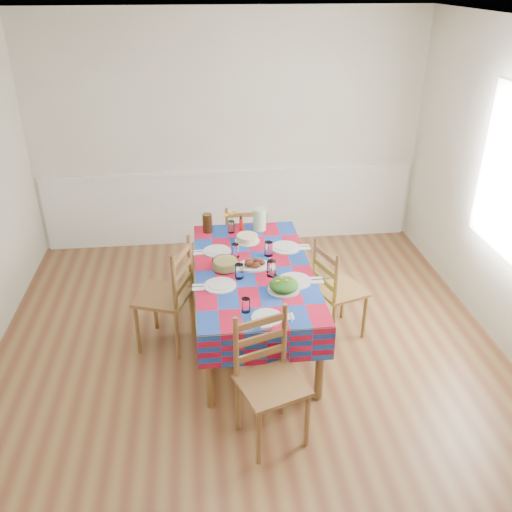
{
  "coord_description": "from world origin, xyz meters",
  "views": [
    {
      "loc": [
        -0.37,
        -3.64,
        3.01
      ],
      "look_at": [
        0.07,
        0.26,
        0.94
      ],
      "focal_mm": 38.0,
      "sensor_mm": 36.0,
      "label": 1
    }
  ],
  "objects_px": {
    "chair_near": "(269,381)",
    "chair_left": "(168,296)",
    "meat_platter": "(254,264)",
    "tea_pitcher": "(207,223)",
    "chair_right": "(336,290)",
    "chair_far": "(242,240)",
    "green_pitcher": "(260,219)",
    "dining_table": "(253,276)"
  },
  "relations": [
    {
      "from": "dining_table",
      "to": "green_pitcher",
      "type": "distance_m",
      "value": 0.81
    },
    {
      "from": "dining_table",
      "to": "green_pitcher",
      "type": "relative_size",
      "value": 8.53
    },
    {
      "from": "chair_left",
      "to": "chair_right",
      "type": "distance_m",
      "value": 1.49
    },
    {
      "from": "green_pitcher",
      "to": "chair_far",
      "type": "relative_size",
      "value": 0.26
    },
    {
      "from": "chair_left",
      "to": "chair_far",
      "type": "bearing_deg",
      "value": 167.73
    },
    {
      "from": "meat_platter",
      "to": "chair_far",
      "type": "height_order",
      "value": "chair_far"
    },
    {
      "from": "dining_table",
      "to": "chair_right",
      "type": "relative_size",
      "value": 2.01
    },
    {
      "from": "meat_platter",
      "to": "chair_left",
      "type": "xyz_separation_m",
      "value": [
        -0.76,
        -0.04,
        -0.25
      ]
    },
    {
      "from": "green_pitcher",
      "to": "tea_pitcher",
      "type": "xyz_separation_m",
      "value": [
        -0.51,
        0.0,
        -0.02
      ]
    },
    {
      "from": "chair_far",
      "to": "chair_right",
      "type": "xyz_separation_m",
      "value": [
        0.75,
        -1.2,
        0.04
      ]
    },
    {
      "from": "green_pitcher",
      "to": "dining_table",
      "type": "bearing_deg",
      "value": -100.65
    },
    {
      "from": "meat_platter",
      "to": "chair_near",
      "type": "bearing_deg",
      "value": -91.21
    },
    {
      "from": "chair_far",
      "to": "chair_left",
      "type": "height_order",
      "value": "chair_left"
    },
    {
      "from": "green_pitcher",
      "to": "chair_left",
      "type": "distance_m",
      "value": 1.24
    },
    {
      "from": "chair_far",
      "to": "dining_table",
      "type": "bearing_deg",
      "value": 90.09
    },
    {
      "from": "dining_table",
      "to": "chair_far",
      "type": "distance_m",
      "value": 1.21
    },
    {
      "from": "dining_table",
      "to": "tea_pitcher",
      "type": "xyz_separation_m",
      "value": [
        -0.37,
        0.78,
        0.17
      ]
    },
    {
      "from": "chair_near",
      "to": "chair_left",
      "type": "relative_size",
      "value": 0.96
    },
    {
      "from": "meat_platter",
      "to": "chair_far",
      "type": "xyz_separation_m",
      "value": [
        -0.01,
        1.16,
        -0.33
      ]
    },
    {
      "from": "chair_near",
      "to": "chair_far",
      "type": "relative_size",
      "value": 1.15
    },
    {
      "from": "chair_near",
      "to": "chair_right",
      "type": "xyz_separation_m",
      "value": [
        0.76,
        1.17,
        -0.02
      ]
    },
    {
      "from": "meat_platter",
      "to": "chair_far",
      "type": "bearing_deg",
      "value": 90.53
    },
    {
      "from": "green_pitcher",
      "to": "tea_pitcher",
      "type": "height_order",
      "value": "green_pitcher"
    },
    {
      "from": "dining_table",
      "to": "chair_right",
      "type": "bearing_deg",
      "value": -1.05
    },
    {
      "from": "tea_pitcher",
      "to": "chair_far",
      "type": "bearing_deg",
      "value": 47.49
    },
    {
      "from": "dining_table",
      "to": "chair_near",
      "type": "bearing_deg",
      "value": -90.72
    },
    {
      "from": "chair_left",
      "to": "green_pitcher",
      "type": "bearing_deg",
      "value": 151.29
    },
    {
      "from": "green_pitcher",
      "to": "meat_platter",
      "type": "bearing_deg",
      "value": -100.23
    },
    {
      "from": "dining_table",
      "to": "meat_platter",
      "type": "bearing_deg",
      "value": 67.75
    },
    {
      "from": "chair_left",
      "to": "chair_right",
      "type": "height_order",
      "value": "chair_left"
    },
    {
      "from": "chair_far",
      "to": "tea_pitcher",
      "type": "bearing_deg",
      "value": 47.58
    },
    {
      "from": "chair_right",
      "to": "chair_left",
      "type": "bearing_deg",
      "value": 71.52
    },
    {
      "from": "dining_table",
      "to": "meat_platter",
      "type": "relative_size",
      "value": 6.04
    },
    {
      "from": "tea_pitcher",
      "to": "chair_right",
      "type": "relative_size",
      "value": 0.2
    },
    {
      "from": "chair_near",
      "to": "chair_left",
      "type": "xyz_separation_m",
      "value": [
        -0.73,
        1.16,
        0.02
      ]
    },
    {
      "from": "chair_near",
      "to": "chair_far",
      "type": "xyz_separation_m",
      "value": [
        0.01,
        2.36,
        -0.06
      ]
    },
    {
      "from": "tea_pitcher",
      "to": "chair_right",
      "type": "height_order",
      "value": "chair_right"
    },
    {
      "from": "chair_near",
      "to": "green_pitcher",
      "type": "bearing_deg",
      "value": 66.22
    },
    {
      "from": "dining_table",
      "to": "tea_pitcher",
      "type": "height_order",
      "value": "tea_pitcher"
    },
    {
      "from": "green_pitcher",
      "to": "chair_near",
      "type": "height_order",
      "value": "chair_near"
    },
    {
      "from": "chair_near",
      "to": "chair_right",
      "type": "distance_m",
      "value": 1.39
    },
    {
      "from": "meat_platter",
      "to": "tea_pitcher",
      "type": "relative_size",
      "value": 1.65
    }
  ]
}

